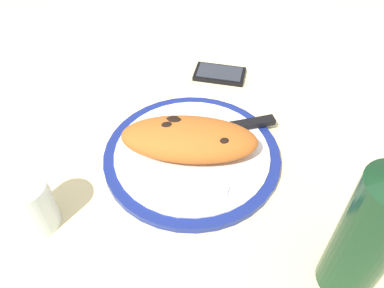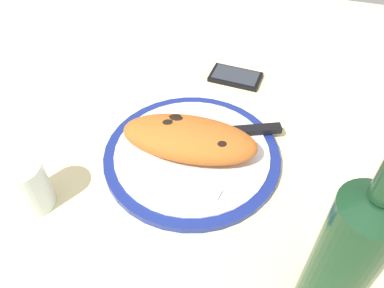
{
  "view_description": "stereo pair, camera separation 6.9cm",
  "coord_description": "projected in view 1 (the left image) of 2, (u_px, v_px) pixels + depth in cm",
  "views": [
    {
      "loc": [
        7.09,
        -47.43,
        52.83
      ],
      "look_at": [
        0.0,
        0.0,
        3.56
      ],
      "focal_mm": 35.91,
      "sensor_mm": 36.0,
      "label": 1
    },
    {
      "loc": [
        13.79,
        -45.93,
        52.83
      ],
      "look_at": [
        0.0,
        0.0,
        3.56
      ],
      "focal_mm": 35.91,
      "sensor_mm": 36.0,
      "label": 2
    }
  ],
  "objects": [
    {
      "name": "smartphone",
      "position": [
        220.0,
        74.0,
        0.89
      ],
      "size": [
        11.93,
        7.33,
        1.16
      ],
      "color": "black",
      "rests_on": "ground_plane"
    },
    {
      "name": "ground_plane",
      "position": [
        192.0,
        163.0,
        0.72
      ],
      "size": [
        150.0,
        150.0,
        3.0
      ],
      "primitive_type": "cube",
      "color": "beige"
    },
    {
      "name": "wine_bottle",
      "position": [
        371.0,
        232.0,
        0.46
      ],
      "size": [
        7.57,
        7.57,
        31.16
      ],
      "color": "#14381E",
      "rests_on": "ground_plane"
    },
    {
      "name": "plate",
      "position": [
        192.0,
        155.0,
        0.71
      ],
      "size": [
        32.39,
        32.39,
        1.56
      ],
      "color": "navy",
      "rests_on": "ground_plane"
    },
    {
      "name": "knife",
      "position": [
        237.0,
        127.0,
        0.74
      ],
      "size": [
        20.97,
        10.27,
        1.2
      ],
      "color": "silver",
      "rests_on": "plate"
    },
    {
      "name": "fork",
      "position": [
        190.0,
        181.0,
        0.65
      ],
      "size": [
        16.67,
        4.41,
        0.4
      ],
      "color": "silver",
      "rests_on": "plate"
    },
    {
      "name": "calzone",
      "position": [
        189.0,
        137.0,
        0.68
      ],
      "size": [
        25.05,
        12.01,
        6.33
      ],
      "color": "#C16023",
      "rests_on": "plate"
    },
    {
      "name": "water_glass",
      "position": [
        33.0,
        207.0,
        0.59
      ],
      "size": [
        6.87,
        6.87,
        9.22
      ],
      "color": "silver",
      "rests_on": "ground_plane"
    }
  ]
}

